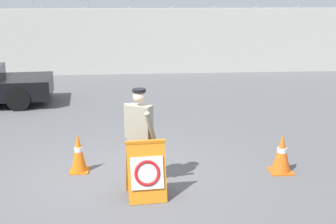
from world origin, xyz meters
name	(u,v)px	position (x,y,z in m)	size (l,w,h in m)	color
ground_plane	(127,177)	(0.00, 0.00, 0.00)	(90.00, 90.00, 0.00)	#5B5B5E
perimeter_wall	(127,41)	(0.00, 11.15, 1.35)	(36.00, 0.30, 3.15)	beige
barricade_sign	(146,170)	(0.35, -0.95, 0.51)	(0.71, 0.70, 1.04)	orange
security_guard	(140,132)	(0.26, -0.35, 1.02)	(0.59, 0.60, 1.81)	#514C42
traffic_cone_near	(79,152)	(-0.94, 0.34, 0.40)	(0.36, 0.36, 0.81)	orange
traffic_cone_mid	(282,153)	(3.05, -0.01, 0.40)	(0.44, 0.44, 0.80)	orange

